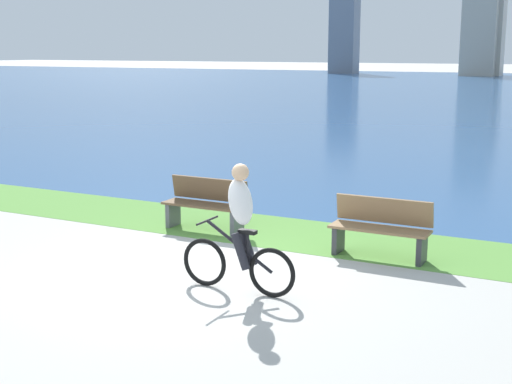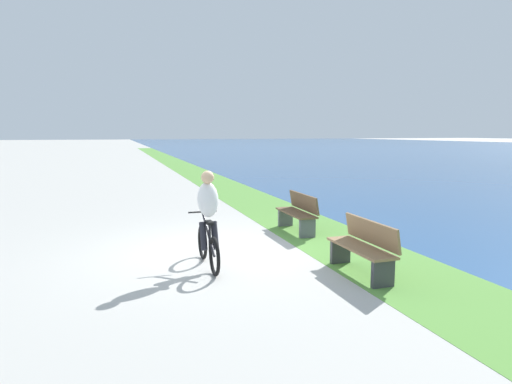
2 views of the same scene
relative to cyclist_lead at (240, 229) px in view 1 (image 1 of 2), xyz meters
name	(u,v)px [view 1 (image 1 of 2)]	position (x,y,z in m)	size (l,w,h in m)	color
ground_plane	(190,275)	(-0.94, 0.27, -0.84)	(300.00, 300.00, 0.00)	#B2AFA8
grass_strip_bayside	(275,231)	(-0.94, 3.01, -0.83)	(120.00, 2.06, 0.01)	#59933D
cyclist_lead	(240,229)	(0.00, 0.00, 0.00)	(1.64, 0.52, 1.69)	black
bench_near_path	(381,228)	(1.14, 2.35, -0.39)	(1.50, 0.47, 0.90)	olive
bench_far_along_path	(206,204)	(-2.08, 2.59, -0.39)	(1.50, 0.47, 0.90)	brown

